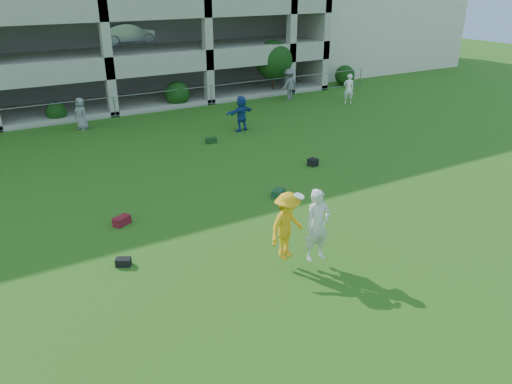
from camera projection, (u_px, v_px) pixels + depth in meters
ground at (319, 279)px, 13.05m from camera, size 100.00×100.00×0.00m
stucco_building at (340, 5)px, 43.91m from camera, size 16.00×14.00×10.00m
bystander_c at (81, 114)px, 25.56m from camera, size 0.81×0.95×1.65m
bystander_d at (241, 113)px, 25.31m from camera, size 1.74×0.87×1.80m
bystander_e at (349, 89)px, 30.79m from camera, size 0.79×0.68×1.84m
bystander_f at (289, 84)px, 31.72m from camera, size 1.40×0.99×1.97m
bag_red_a at (122, 221)px, 15.87m from camera, size 0.63×0.52×0.28m
bag_black_b at (123, 262)px, 13.62m from camera, size 0.47×0.41×0.22m
bag_green_c at (278, 193)px, 17.91m from camera, size 0.61×0.57×0.26m
crate_d at (313, 162)px, 20.84m from camera, size 0.42×0.42×0.30m
bag_green_g at (211, 140)px, 23.73m from camera, size 0.54×0.36×0.25m
frisbee_contest at (296, 226)px, 13.12m from camera, size 1.78×1.16×2.00m
fence at (114, 107)px, 27.87m from camera, size 36.06×0.06×1.20m
shrub_row at (185, 80)px, 30.20m from camera, size 34.38×2.52×3.50m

